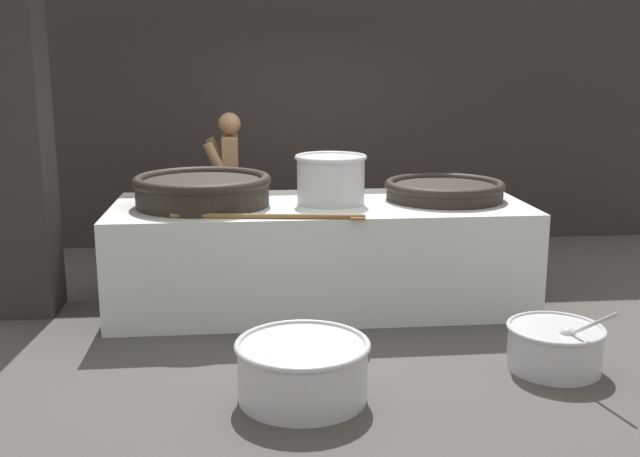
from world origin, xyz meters
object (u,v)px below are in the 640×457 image
object	(u,v)px
giant_wok_near	(203,189)
giant_wok_far	(444,189)
cook	(230,186)
prep_bowl_vegetables	(555,345)
prep_bowl_meat	(303,367)
stock_pot	(331,178)

from	to	relation	value
giant_wok_near	giant_wok_far	distance (m)	2.15
giant_wok_far	cook	bearing A→B (deg)	149.76
giant_wok_near	prep_bowl_vegetables	distance (m)	3.13
giant_wok_near	cook	distance (m)	1.23
giant_wok_near	prep_bowl_meat	size ratio (longest dim) A/B	1.36
cook	prep_bowl_vegetables	xyz separation A→B (m)	(2.30, -2.85, -0.70)
giant_wok_near	giant_wok_far	xyz separation A→B (m)	(2.15, 0.07, -0.05)
giant_wok_far	prep_bowl_vegetables	world-z (taller)	giant_wok_far
giant_wok_far	giant_wok_near	bearing A→B (deg)	-178.05
cook	prep_bowl_meat	distance (m)	3.25
stock_pot	cook	distance (m)	1.53
stock_pot	prep_bowl_vegetables	world-z (taller)	stock_pot
giant_wok_near	prep_bowl_vegetables	world-z (taller)	giant_wok_near
prep_bowl_vegetables	giant_wok_near	bearing A→B (deg)	146.78
giant_wok_far	prep_bowl_vegetables	bearing A→B (deg)	-77.98
giant_wok_near	stock_pot	size ratio (longest dim) A/B	1.88
prep_bowl_vegetables	stock_pot	bearing A→B (deg)	130.57
stock_pot	giant_wok_near	bearing A→B (deg)	179.70
giant_wok_far	prep_bowl_vegetables	distance (m)	1.94
giant_wok_far	cook	size ratio (longest dim) A/B	0.66
cook	giant_wok_far	bearing A→B (deg)	149.65
stock_pot	cook	xyz separation A→B (m)	(-0.90, 1.21, -0.26)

